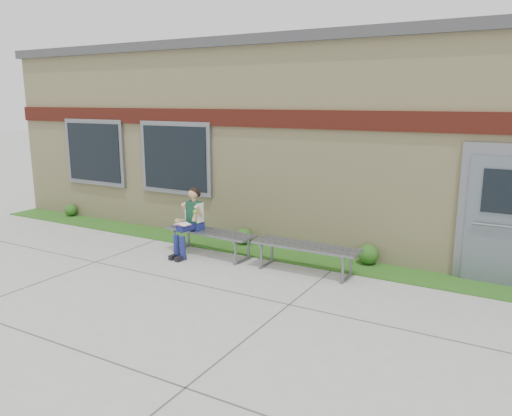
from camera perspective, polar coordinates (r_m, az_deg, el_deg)
The scene contains 9 objects.
ground at distance 7.57m, azimuth -4.83°, elevation -10.79°, with size 80.00×80.00×0.00m, color #9E9E99.
grass_strip at distance 9.69m, azimuth 3.90°, elevation -5.49°, with size 16.00×0.80×0.02m, color #274813.
school_building at distance 12.40m, azimuth 10.91°, elevation 8.08°, with size 16.20×6.22×4.20m.
bench_left at distance 9.70m, azimuth -5.22°, elevation -3.25°, with size 1.90×0.65×0.48m.
bench_right at distance 8.75m, azimuth 5.66°, elevation -4.94°, with size 1.91×0.55×0.49m.
girl at distance 9.65m, azimuth -7.56°, elevation -1.34°, with size 0.45×0.78×1.32m.
shrub_west at distance 13.74m, azimuth -20.40°, elevation -0.21°, with size 0.31×0.31×0.31m, color #274813.
shrub_mid at distance 10.38m, azimuth -1.38°, elevation -3.24°, with size 0.33×0.33×0.33m, color #274813.
shrub_east at distance 9.35m, azimuth 12.70°, elevation -5.19°, with size 0.37×0.37×0.37m, color #274813.
Camera 1 is at (3.97, -5.73, 2.96)m, focal length 35.00 mm.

